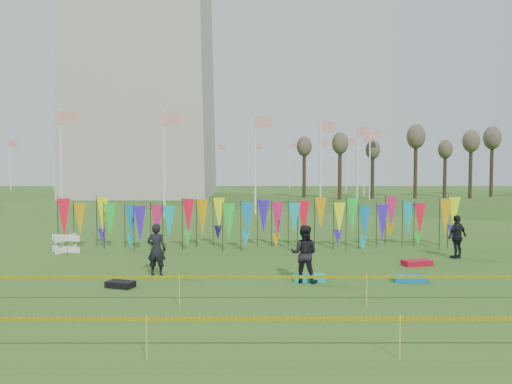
{
  "coord_description": "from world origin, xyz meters",
  "views": [
    {
      "loc": [
        -0.04,
        -15.96,
        3.84
      ],
      "look_at": [
        0.01,
        6.0,
        2.69
      ],
      "focal_mm": 35.0,
      "sensor_mm": 36.0,
      "label": 1
    }
  ],
  "objects_px": {
    "kite_bag_blue": "(411,279)",
    "kite_bag_red": "(417,263)",
    "kite_bag_turquoise": "(309,278)",
    "person_right": "(457,237)",
    "person_left": "(156,249)",
    "kite_bag_black": "(120,284)",
    "person_mid": "(304,254)",
    "kite_bag_teal": "(410,279)",
    "box_kite": "(66,244)"
  },
  "relations": [
    {
      "from": "person_right",
      "to": "kite_bag_black",
      "type": "relative_size",
      "value": 2.12
    },
    {
      "from": "kite_bag_teal",
      "to": "kite_bag_turquoise",
      "type": "bearing_deg",
      "value": 177.23
    },
    {
      "from": "kite_bag_turquoise",
      "to": "kite_bag_blue",
      "type": "height_order",
      "value": "kite_bag_turquoise"
    },
    {
      "from": "person_left",
      "to": "kite_bag_black",
      "type": "relative_size",
      "value": 2.16
    },
    {
      "from": "kite_bag_turquoise",
      "to": "kite_bag_teal",
      "type": "distance_m",
      "value": 3.32
    },
    {
      "from": "kite_bag_red",
      "to": "kite_bag_blue",
      "type": "bearing_deg",
      "value": -111.53
    },
    {
      "from": "person_mid",
      "to": "kite_bag_black",
      "type": "bearing_deg",
      "value": 21.58
    },
    {
      "from": "person_left",
      "to": "kite_bag_teal",
      "type": "relative_size",
      "value": 1.8
    },
    {
      "from": "person_mid",
      "to": "kite_bag_black",
      "type": "distance_m",
      "value": 5.99
    },
    {
      "from": "kite_bag_turquoise",
      "to": "kite_bag_teal",
      "type": "height_order",
      "value": "kite_bag_turquoise"
    },
    {
      "from": "person_right",
      "to": "kite_bag_teal",
      "type": "height_order",
      "value": "person_right"
    },
    {
      "from": "box_kite",
      "to": "kite_bag_teal",
      "type": "distance_m",
      "value": 14.61
    },
    {
      "from": "box_kite",
      "to": "kite_bag_turquoise",
      "type": "relative_size",
      "value": 0.79
    },
    {
      "from": "kite_bag_blue",
      "to": "kite_bag_black",
      "type": "height_order",
      "value": "kite_bag_black"
    },
    {
      "from": "person_left",
      "to": "person_mid",
      "type": "bearing_deg",
      "value": 178.37
    },
    {
      "from": "person_mid",
      "to": "kite_bag_black",
      "type": "xyz_separation_m",
      "value": [
        -5.89,
        -0.71,
        -0.85
      ]
    },
    {
      "from": "kite_bag_blue",
      "to": "kite_bag_red",
      "type": "xyz_separation_m",
      "value": [
        1.06,
        2.69,
        0.01
      ]
    },
    {
      "from": "person_left",
      "to": "kite_bag_blue",
      "type": "relative_size",
      "value": 2.01
    },
    {
      "from": "person_mid",
      "to": "kite_bag_blue",
      "type": "bearing_deg",
      "value": -164.32
    },
    {
      "from": "person_right",
      "to": "kite_bag_turquoise",
      "type": "bearing_deg",
      "value": 0.2
    },
    {
      "from": "person_left",
      "to": "kite_bag_red",
      "type": "bearing_deg",
      "value": -160.29
    },
    {
      "from": "person_left",
      "to": "kite_bag_teal",
      "type": "distance_m",
      "value": 8.68
    },
    {
      "from": "kite_bag_turquoise",
      "to": "person_right",
      "type": "bearing_deg",
      "value": 31.57
    },
    {
      "from": "person_right",
      "to": "kite_bag_red",
      "type": "height_order",
      "value": "person_right"
    },
    {
      "from": "box_kite",
      "to": "kite_bag_teal",
      "type": "xyz_separation_m",
      "value": [
        13.5,
        -5.56,
        -0.31
      ]
    },
    {
      "from": "kite_bag_turquoise",
      "to": "kite_bag_red",
      "type": "height_order",
      "value": "same"
    },
    {
      "from": "person_mid",
      "to": "kite_bag_red",
      "type": "distance_m",
      "value": 5.47
    },
    {
      "from": "kite_bag_black",
      "to": "person_left",
      "type": "bearing_deg",
      "value": 64.52
    },
    {
      "from": "person_right",
      "to": "kite_bag_red",
      "type": "xyz_separation_m",
      "value": [
        -2.14,
        -1.47,
        -0.8
      ]
    },
    {
      "from": "person_mid",
      "to": "kite_bag_red",
      "type": "height_order",
      "value": "person_mid"
    },
    {
      "from": "person_left",
      "to": "kite_bag_black",
      "type": "bearing_deg",
      "value": 73.98
    },
    {
      "from": "person_right",
      "to": "kite_bag_turquoise",
      "type": "xyz_separation_m",
      "value": [
        -6.59,
        -4.05,
        -0.8
      ]
    },
    {
      "from": "person_right",
      "to": "kite_bag_blue",
      "type": "xyz_separation_m",
      "value": [
        -3.2,
        -4.16,
        -0.81
      ]
    },
    {
      "from": "person_left",
      "to": "kite_bag_blue",
      "type": "height_order",
      "value": "person_left"
    },
    {
      "from": "box_kite",
      "to": "kite_bag_black",
      "type": "bearing_deg",
      "value": -56.87
    },
    {
      "from": "kite_bag_turquoise",
      "to": "kite_bag_blue",
      "type": "distance_m",
      "value": 3.39
    },
    {
      "from": "kite_bag_blue",
      "to": "kite_bag_teal",
      "type": "xyz_separation_m",
      "value": [
        -0.07,
        -0.04,
        0.0
      ]
    },
    {
      "from": "kite_bag_teal",
      "to": "person_left",
      "type": "bearing_deg",
      "value": 173.51
    },
    {
      "from": "person_right",
      "to": "kite_bag_red",
      "type": "distance_m",
      "value": 2.72
    },
    {
      "from": "person_left",
      "to": "kite_bag_red",
      "type": "relative_size",
      "value": 1.64
    },
    {
      "from": "person_mid",
      "to": "kite_bag_turquoise",
      "type": "distance_m",
      "value": 0.88
    },
    {
      "from": "person_mid",
      "to": "kite_bag_blue",
      "type": "xyz_separation_m",
      "value": [
        3.58,
        0.06,
        -0.85
      ]
    },
    {
      "from": "person_right",
      "to": "kite_bag_teal",
      "type": "relative_size",
      "value": 1.77
    },
    {
      "from": "person_left",
      "to": "kite_bag_turquoise",
      "type": "xyz_separation_m",
      "value": [
        5.27,
        -0.82,
        -0.82
      ]
    },
    {
      "from": "kite_bag_red",
      "to": "kite_bag_teal",
      "type": "height_order",
      "value": "kite_bag_red"
    },
    {
      "from": "person_mid",
      "to": "kite_bag_turquoise",
      "type": "bearing_deg",
      "value": -123.05
    },
    {
      "from": "box_kite",
      "to": "kite_bag_turquoise",
      "type": "bearing_deg",
      "value": -27.93
    },
    {
      "from": "kite_bag_turquoise",
      "to": "person_mid",
      "type": "bearing_deg",
      "value": -137.75
    },
    {
      "from": "person_mid",
      "to": "kite_bag_turquoise",
      "type": "xyz_separation_m",
      "value": [
        0.2,
        0.18,
        -0.84
      ]
    },
    {
      "from": "person_mid",
      "to": "kite_bag_teal",
      "type": "relative_size",
      "value": 1.85
    }
  ]
}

